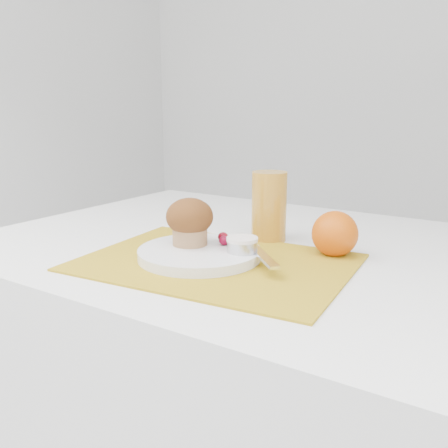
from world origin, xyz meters
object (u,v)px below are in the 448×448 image
Objects in this scene: plate at (199,253)px; juice_glass at (269,207)px; orange at (335,234)px; muffin at (190,221)px; table at (275,418)px.

juice_glass is (0.04, 0.19, 0.06)m from plate.
orange is 0.60× the size of juice_glass.
muffin reaches higher than plate.
juice_glass is at bearing 142.13° from table.
plate is 1.55× the size of juice_glass.
juice_glass is 0.19m from muffin.
juice_glass reaches higher than muffin.
plate is at bearing -118.80° from table.
plate is at bearing -102.05° from juice_glass.
muffin is (-0.22, -0.14, 0.02)m from orange.
orange is 0.16m from juice_glass.
table is 14.37× the size of orange.
orange is (0.19, 0.15, 0.03)m from plate.
plate is at bearing -141.10° from orange.
orange reaches higher than table.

